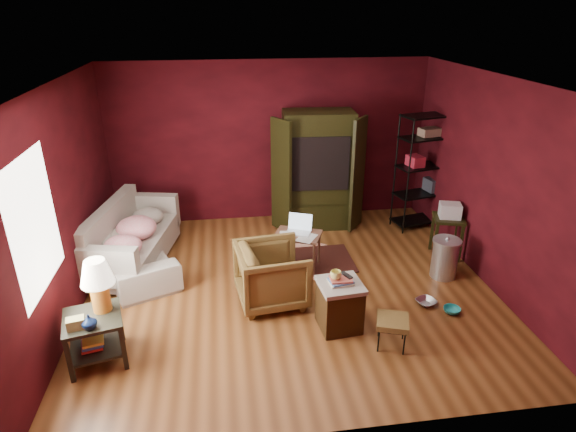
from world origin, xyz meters
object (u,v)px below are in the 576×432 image
(laptop_desk, at_px, (298,237))
(tv_armoire, at_px, (318,169))
(armchair, at_px, (272,272))
(wire_shelving, at_px, (426,167))
(sofa, at_px, (130,241))
(side_table, at_px, (96,302))
(hamper, at_px, (340,304))

(laptop_desk, bearing_deg, tv_armoire, 91.37)
(laptop_desk, relative_size, tv_armoire, 0.40)
(armchair, xyz_separation_m, tv_armoire, (1.04, 2.29, 0.61))
(laptop_desk, bearing_deg, wire_shelving, 49.35)
(sofa, distance_m, wire_shelving, 4.95)
(armchair, relative_size, side_table, 0.75)
(sofa, bearing_deg, laptop_desk, -121.30)
(sofa, xyz_separation_m, laptop_desk, (2.44, -0.38, 0.08))
(armchair, distance_m, hamper, 1.00)
(side_table, bearing_deg, sofa, 89.64)
(sofa, bearing_deg, tv_armoire, -92.76)
(sofa, bearing_deg, hamper, -147.18)
(sofa, relative_size, armchair, 2.44)
(sofa, distance_m, armchair, 2.31)
(armchair, distance_m, laptop_desk, 0.96)
(laptop_desk, relative_size, wire_shelving, 0.41)
(hamper, distance_m, tv_armoire, 3.06)
(wire_shelving, bearing_deg, side_table, -162.47)
(wire_shelving, bearing_deg, tv_armoire, 159.17)
(side_table, height_order, tv_armoire, tv_armoire)
(armchair, bearing_deg, sofa, 51.57)
(armchair, bearing_deg, side_table, 105.41)
(hamper, relative_size, wire_shelving, 0.35)
(sofa, xyz_separation_m, side_table, (-0.01, -2.02, 0.28))
(sofa, bearing_deg, side_table, 157.20)
(sofa, xyz_separation_m, armchair, (1.97, -1.21, 0.02))
(wire_shelving, bearing_deg, laptop_desk, -166.21)
(hamper, relative_size, tv_armoire, 0.35)
(tv_armoire, bearing_deg, wire_shelving, -4.58)
(hamper, relative_size, laptop_desk, 0.87)
(side_table, height_order, hamper, side_table)
(hamper, bearing_deg, side_table, -176.97)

